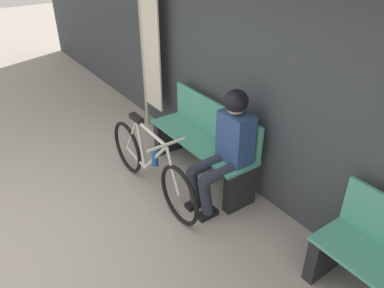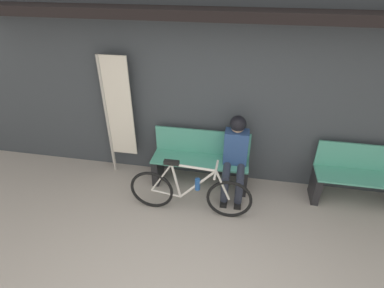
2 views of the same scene
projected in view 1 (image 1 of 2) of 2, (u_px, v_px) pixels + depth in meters
The scene contains 6 objects.
ground_plane at pixel (3, 273), 3.14m from camera, with size 24.00×24.00×0.00m, color #ADA399.
storefront_wall at pixel (243, 29), 3.56m from camera, with size 12.00×0.56×3.20m.
park_bench_near at pixel (204, 144), 4.18m from camera, with size 1.45×0.42×0.88m.
bicycle at pixel (150, 166), 3.91m from camera, with size 1.69×0.40×0.83m.
person_seated at pixel (227, 142), 3.60m from camera, with size 0.34×0.62×1.24m.
banner_pole at pixel (149, 52), 4.79m from camera, with size 0.45×0.05×1.94m.
Camera 1 is at (2.67, 0.06, 2.54)m, focal length 35.00 mm.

